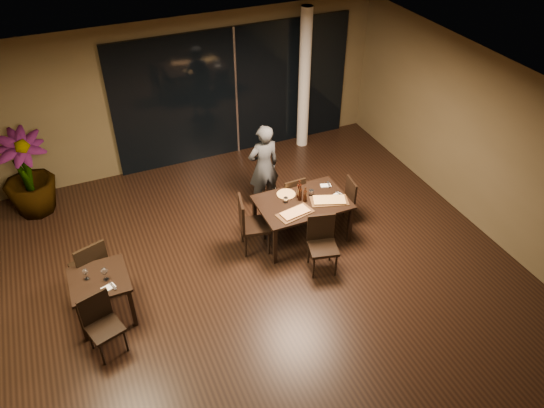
{
  "coord_description": "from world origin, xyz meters",
  "views": [
    {
      "loc": [
        -2.27,
        -5.49,
        6.0
      ],
      "look_at": [
        0.35,
        0.57,
        1.05
      ],
      "focal_mm": 35.0,
      "sensor_mm": 36.0,
      "label": 1
    }
  ],
  "objects_px": {
    "chair_main_right": "(345,199)",
    "diner": "(264,166)",
    "side_table": "(100,285)",
    "chair_side_far": "(91,265)",
    "main_table": "(302,205)",
    "potted_plant": "(26,174)",
    "bottle_a": "(300,193)",
    "chair_main_left": "(249,222)",
    "bottle_c": "(299,189)",
    "chair_side_near": "(101,321)",
    "chair_main_near": "(322,240)",
    "bottle_b": "(305,194)",
    "chair_main_far": "(292,195)"
  },
  "relations": [
    {
      "from": "potted_plant",
      "to": "bottle_a",
      "type": "height_order",
      "value": "potted_plant"
    },
    {
      "from": "chair_main_left",
      "to": "chair_side_far",
      "type": "bearing_deg",
      "value": 102.65
    },
    {
      "from": "side_table",
      "to": "potted_plant",
      "type": "height_order",
      "value": "potted_plant"
    },
    {
      "from": "chair_side_near",
      "to": "bottle_c",
      "type": "xyz_separation_m",
      "value": [
        3.49,
        1.2,
        0.41
      ]
    },
    {
      "from": "side_table",
      "to": "chair_side_far",
      "type": "distance_m",
      "value": 0.54
    },
    {
      "from": "side_table",
      "to": "chair_main_right",
      "type": "relative_size",
      "value": 0.94
    },
    {
      "from": "chair_main_right",
      "to": "diner",
      "type": "height_order",
      "value": "diner"
    },
    {
      "from": "main_table",
      "to": "chair_main_far",
      "type": "distance_m",
      "value": 0.59
    },
    {
      "from": "chair_main_left",
      "to": "bottle_c",
      "type": "relative_size",
      "value": 3.02
    },
    {
      "from": "chair_main_far",
      "to": "bottle_c",
      "type": "distance_m",
      "value": 0.61
    },
    {
      "from": "side_table",
      "to": "chair_main_near",
      "type": "distance_m",
      "value": 3.38
    },
    {
      "from": "side_table",
      "to": "bottle_a",
      "type": "height_order",
      "value": "bottle_a"
    },
    {
      "from": "chair_side_far",
      "to": "bottle_c",
      "type": "relative_size",
      "value": 2.99
    },
    {
      "from": "bottle_c",
      "to": "chair_side_far",
      "type": "bearing_deg",
      "value": -178.36
    },
    {
      "from": "chair_side_far",
      "to": "main_table",
      "type": "bearing_deg",
      "value": 161.43
    },
    {
      "from": "chair_side_near",
      "to": "diner",
      "type": "height_order",
      "value": "diner"
    },
    {
      "from": "chair_main_left",
      "to": "main_table",
      "type": "bearing_deg",
      "value": -80.45
    },
    {
      "from": "chair_main_right",
      "to": "chair_main_near",
      "type": "bearing_deg",
      "value": -39.28
    },
    {
      "from": "main_table",
      "to": "chair_main_near",
      "type": "height_order",
      "value": "chair_main_near"
    },
    {
      "from": "chair_side_far",
      "to": "bottle_c",
      "type": "xyz_separation_m",
      "value": [
        3.46,
        0.1,
        0.35
      ]
    },
    {
      "from": "chair_main_left",
      "to": "chair_main_right",
      "type": "relative_size",
      "value": 1.21
    },
    {
      "from": "chair_main_far",
      "to": "chair_side_far",
      "type": "bearing_deg",
      "value": 6.28
    },
    {
      "from": "chair_main_near",
      "to": "potted_plant",
      "type": "distance_m",
      "value": 5.35
    },
    {
      "from": "chair_main_far",
      "to": "chair_side_far",
      "type": "distance_m",
      "value": 3.58
    },
    {
      "from": "chair_main_left",
      "to": "chair_side_near",
      "type": "relative_size",
      "value": 1.12
    },
    {
      "from": "chair_main_near",
      "to": "bottle_c",
      "type": "height_order",
      "value": "bottle_c"
    },
    {
      "from": "chair_side_near",
      "to": "potted_plant",
      "type": "xyz_separation_m",
      "value": [
        -0.67,
        3.66,
        0.29
      ]
    },
    {
      "from": "chair_main_near",
      "to": "bottle_a",
      "type": "distance_m",
      "value": 0.92
    },
    {
      "from": "main_table",
      "to": "chair_side_far",
      "type": "xyz_separation_m",
      "value": [
        -3.47,
        0.03,
        -0.11
      ]
    },
    {
      "from": "bottle_a",
      "to": "chair_side_near",
      "type": "bearing_deg",
      "value": -162.15
    },
    {
      "from": "bottle_b",
      "to": "chair_main_left",
      "type": "bearing_deg",
      "value": 176.45
    },
    {
      "from": "chair_side_near",
      "to": "bottle_a",
      "type": "distance_m",
      "value": 3.67
    },
    {
      "from": "chair_main_right",
      "to": "chair_side_far",
      "type": "relative_size",
      "value": 0.84
    },
    {
      "from": "side_table",
      "to": "chair_side_near",
      "type": "relative_size",
      "value": 0.87
    },
    {
      "from": "main_table",
      "to": "side_table",
      "type": "xyz_separation_m",
      "value": [
        -3.4,
        -0.5,
        -0.05
      ]
    },
    {
      "from": "side_table",
      "to": "bottle_c",
      "type": "relative_size",
      "value": 2.36
    },
    {
      "from": "main_table",
      "to": "chair_side_far",
      "type": "distance_m",
      "value": 3.47
    },
    {
      "from": "diner",
      "to": "bottle_b",
      "type": "relative_size",
      "value": 5.8
    },
    {
      "from": "chair_main_far",
      "to": "bottle_b",
      "type": "height_order",
      "value": "bottle_b"
    },
    {
      "from": "chair_main_far",
      "to": "chair_side_near",
      "type": "bearing_deg",
      "value": 22.3
    },
    {
      "from": "main_table",
      "to": "bottle_c",
      "type": "relative_size",
      "value": 4.42
    },
    {
      "from": "chair_main_near",
      "to": "chair_side_near",
      "type": "xyz_separation_m",
      "value": [
        -3.46,
        -0.27,
        -0.02
      ]
    },
    {
      "from": "chair_main_far",
      "to": "potted_plant",
      "type": "bearing_deg",
      "value": -27.84
    },
    {
      "from": "chair_side_far",
      "to": "chair_side_near",
      "type": "bearing_deg",
      "value": 70.42
    },
    {
      "from": "chair_main_right",
      "to": "chair_side_far",
      "type": "xyz_separation_m",
      "value": [
        -4.35,
        -0.06,
        0.09
      ]
    },
    {
      "from": "bottle_a",
      "to": "bottle_b",
      "type": "bearing_deg",
      "value": -49.22
    },
    {
      "from": "chair_main_near",
      "to": "bottle_c",
      "type": "xyz_separation_m",
      "value": [
        0.03,
        0.92,
        0.39
      ]
    },
    {
      "from": "side_table",
      "to": "chair_main_left",
      "type": "distance_m",
      "value": 2.52
    },
    {
      "from": "side_table",
      "to": "bottle_b",
      "type": "relative_size",
      "value": 2.83
    },
    {
      "from": "chair_side_near",
      "to": "bottle_b",
      "type": "xyz_separation_m",
      "value": [
        3.53,
        1.05,
        0.38
      ]
    }
  ]
}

